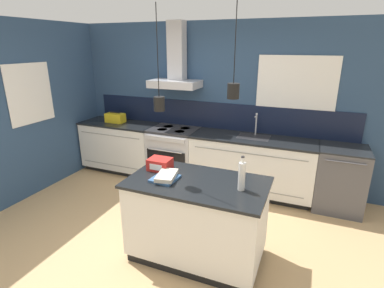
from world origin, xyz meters
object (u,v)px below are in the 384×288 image
(oven_range, at_px, (174,154))
(red_supply_box, at_px, (160,164))
(yellow_toolbox, at_px, (115,118))
(book_stack, at_px, (166,177))
(dishwasher, at_px, (340,179))
(bottle_on_island, at_px, (242,176))

(oven_range, xyz_separation_m, red_supply_box, (0.60, -1.60, 0.52))
(yellow_toolbox, bearing_deg, book_stack, -43.03)
(dishwasher, height_order, book_stack, book_stack)
(dishwasher, distance_m, book_stack, 2.60)
(book_stack, bearing_deg, yellow_toolbox, 136.97)
(oven_range, xyz_separation_m, book_stack, (0.78, -1.81, 0.49))
(oven_range, height_order, dishwasher, same)
(oven_range, relative_size, yellow_toolbox, 2.68)
(oven_range, height_order, book_stack, book_stack)
(dishwasher, distance_m, red_supply_box, 2.59)
(dishwasher, relative_size, book_stack, 2.76)
(dishwasher, xyz_separation_m, yellow_toolbox, (-3.74, 0.00, 0.54))
(book_stack, bearing_deg, red_supply_box, 130.59)
(dishwasher, bearing_deg, red_supply_box, -140.91)
(dishwasher, height_order, red_supply_box, red_supply_box)
(oven_range, bearing_deg, dishwasher, 0.09)
(bottle_on_island, xyz_separation_m, yellow_toolbox, (-2.72, 1.74, -0.07))
(oven_range, bearing_deg, red_supply_box, -69.39)
(oven_range, relative_size, dishwasher, 1.00)
(oven_range, distance_m, yellow_toolbox, 1.28)
(bottle_on_island, distance_m, yellow_toolbox, 3.23)
(red_supply_box, bearing_deg, dishwasher, 39.09)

